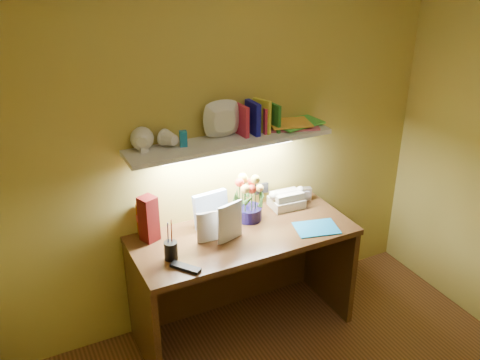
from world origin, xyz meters
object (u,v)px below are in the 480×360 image
object	(u,v)px
telephone	(287,198)
whisky_bottle	(143,216)
desk_clock	(305,194)
desk	(243,282)
flower_bouquet	(249,198)

from	to	relation	value
telephone	whisky_bottle	size ratio (longest dim) A/B	0.82
telephone	desk_clock	xyz separation A→B (m)	(0.17, 0.03, -0.02)
desk	desk_clock	xyz separation A→B (m)	(0.59, 0.22, 0.42)
telephone	whisky_bottle	bearing A→B (deg)	178.72
desk	telephone	distance (m)	0.63
telephone	whisky_bottle	world-z (taller)	whisky_bottle
whisky_bottle	desk_clock	bearing A→B (deg)	-1.94
desk_clock	desk	bearing A→B (deg)	-142.84
desk_clock	whisky_bottle	world-z (taller)	whisky_bottle
flower_bouquet	desk_clock	world-z (taller)	flower_bouquet
desk	telephone	world-z (taller)	telephone
desk_clock	whisky_bottle	size ratio (longest dim) A/B	0.33
desk	telephone	bearing A→B (deg)	23.39
telephone	desk_clock	distance (m)	0.17
flower_bouquet	telephone	xyz separation A→B (m)	(0.31, 0.04, -0.09)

